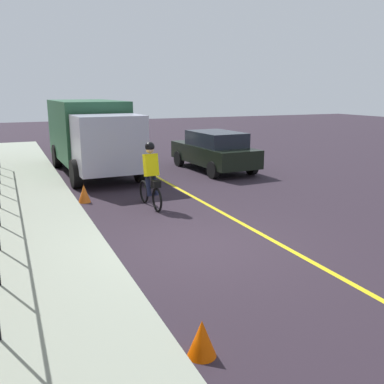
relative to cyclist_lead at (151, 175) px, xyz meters
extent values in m
plane|color=#2B222C|center=(-3.27, 0.04, -0.91)|extent=(80.00, 80.00, 0.00)
cube|color=yellow|center=(-3.27, -1.56, -0.91)|extent=(36.00, 0.12, 0.01)
cube|color=#959D8B|center=(-3.27, 3.44, -0.84)|extent=(40.00, 3.20, 0.15)
torus|color=black|center=(0.61, 0.02, -0.58)|extent=(0.66, 0.08, 0.66)
torus|color=black|center=(-0.44, -0.01, -0.58)|extent=(0.66, 0.08, 0.66)
cube|color=black|center=(0.08, 0.00, -0.33)|extent=(0.93, 0.07, 0.24)
cylinder|color=black|center=(-0.07, 0.00, -0.18)|extent=(0.03, 0.03, 0.35)
cube|color=yellow|center=(-0.02, 0.00, 0.29)|extent=(0.35, 0.37, 0.63)
sphere|color=tan|center=(0.03, 0.00, 0.71)|extent=(0.22, 0.22, 0.22)
sphere|color=black|center=(0.03, 0.00, 0.78)|extent=(0.26, 0.26, 0.26)
cylinder|color=#191E38|center=(-0.04, 0.10, -0.23)|extent=(0.34, 0.13, 0.65)
cylinder|color=#191E38|center=(-0.04, -0.10, -0.23)|extent=(0.34, 0.13, 0.65)
cube|color=black|center=(-0.39, -0.01, -0.16)|extent=(0.25, 0.21, 0.18)
cube|color=black|center=(4.46, -4.14, -0.24)|extent=(4.49, 2.02, 0.70)
cube|color=#1E232D|center=(4.26, -4.15, 0.39)|extent=(2.54, 1.71, 0.56)
cylinder|color=black|center=(5.91, -3.21, -0.59)|extent=(0.65, 0.25, 0.64)
cylinder|color=black|center=(6.00, -4.91, -0.59)|extent=(0.65, 0.25, 0.64)
cylinder|color=black|center=(2.92, -3.36, -0.59)|extent=(0.65, 0.25, 0.64)
cylinder|color=black|center=(3.01, -5.06, -0.59)|extent=(0.65, 0.25, 0.64)
cube|color=#27583A|center=(6.67, 0.46, 0.72)|extent=(4.82, 2.52, 2.30)
cube|color=#B3B5CC|center=(3.25, 0.38, 0.52)|extent=(1.88, 2.25, 1.90)
cylinder|color=black|center=(3.42, -0.74, -0.43)|extent=(0.97, 0.32, 0.96)
cylinder|color=black|center=(3.37, 1.50, -0.43)|extent=(0.97, 0.32, 0.96)
cylinder|color=black|center=(7.76, -0.63, -0.43)|extent=(0.97, 0.32, 0.96)
cylinder|color=black|center=(7.71, 1.61, -0.43)|extent=(0.97, 0.32, 0.96)
cone|color=orange|center=(1.35, 1.59, -0.65)|extent=(0.36, 0.36, 0.52)
cone|color=#E74E01|center=(-6.71, 1.59, -0.67)|extent=(0.36, 0.36, 0.47)
camera|label=1|loc=(-10.89, 3.55, 2.25)|focal=39.91mm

